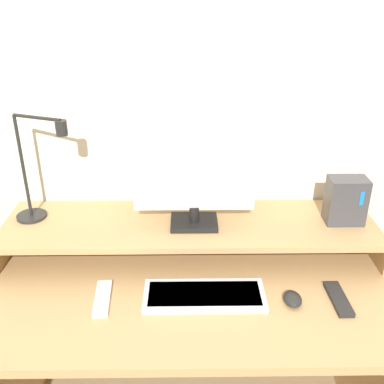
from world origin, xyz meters
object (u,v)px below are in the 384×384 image
at_px(mouse, 293,299).
at_px(remote_secondary, 338,299).
at_px(router_dock, 346,201).
at_px(remote_control, 103,298).
at_px(monitor, 194,167).
at_px(keyboard, 204,295).
at_px(desk_lamp, 37,178).

distance_m(mouse, remote_secondary, 0.15).
bearing_deg(router_dock, remote_control, -161.11).
relative_size(monitor, router_dock, 2.50).
xyz_separation_m(keyboard, remote_control, (-0.33, -0.01, -0.00)).
relative_size(keyboard, remote_secondary, 2.37).
bearing_deg(remote_control, router_dock, 18.89).
xyz_separation_m(router_dock, keyboard, (-0.52, -0.28, -0.20)).
distance_m(keyboard, mouse, 0.28).
relative_size(monitor, remote_control, 2.54).
relative_size(router_dock, keyboard, 0.44).
xyz_separation_m(desk_lamp, mouse, (0.86, -0.33, -0.27)).
relative_size(mouse, remote_control, 0.47).
distance_m(desk_lamp, router_dock, 1.10).
distance_m(router_dock, remote_secondary, 0.37).
xyz_separation_m(keyboard, remote_secondary, (0.43, -0.02, -0.00)).
xyz_separation_m(remote_control, remote_secondary, (0.75, -0.01, 0.00)).
distance_m(desk_lamp, remote_secondary, 1.10).
bearing_deg(router_dock, remote_secondary, -106.85).
bearing_deg(desk_lamp, router_dock, -1.38).
xyz_separation_m(desk_lamp, remote_control, (0.26, -0.31, -0.28)).
xyz_separation_m(monitor, remote_control, (-0.30, -0.27, -0.34)).
height_order(monitor, keyboard, monitor).
relative_size(desk_lamp, router_dock, 2.31).
distance_m(router_dock, remote_control, 0.91).
relative_size(desk_lamp, keyboard, 1.03).
height_order(router_dock, remote_secondary, router_dock).
bearing_deg(desk_lamp, remote_secondary, -17.92).
xyz_separation_m(router_dock, mouse, (-0.24, -0.31, -0.19)).
distance_m(keyboard, remote_secondary, 0.43).
xyz_separation_m(desk_lamp, remote_secondary, (1.01, -0.33, -0.28)).
bearing_deg(mouse, remote_secondary, 2.53).
distance_m(router_dock, mouse, 0.43).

